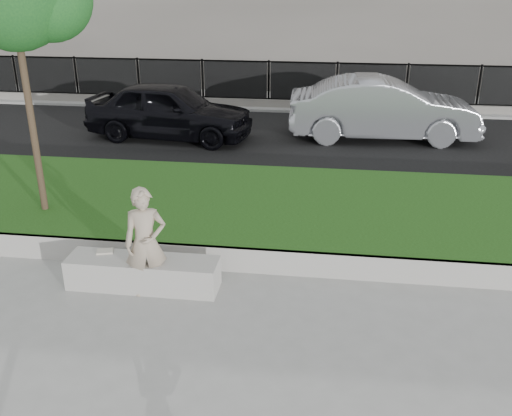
# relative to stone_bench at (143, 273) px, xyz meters

# --- Properties ---
(ground) EXTENTS (90.00, 90.00, 0.00)m
(ground) POSITION_rel_stone_bench_xyz_m (1.10, -0.40, -0.23)
(ground) COLOR gray
(ground) RESTS_ON ground
(grass_bank) EXTENTS (34.00, 4.00, 0.40)m
(grass_bank) POSITION_rel_stone_bench_xyz_m (1.10, 2.60, -0.03)
(grass_bank) COLOR #16360D
(grass_bank) RESTS_ON ground
(grass_kerb) EXTENTS (34.00, 0.08, 0.40)m
(grass_kerb) POSITION_rel_stone_bench_xyz_m (1.10, 0.64, -0.03)
(grass_kerb) COLOR #A9A69E
(grass_kerb) RESTS_ON ground
(street) EXTENTS (34.00, 7.00, 0.04)m
(street) POSITION_rel_stone_bench_xyz_m (1.10, 8.10, -0.21)
(street) COLOR black
(street) RESTS_ON ground
(far_pavement) EXTENTS (34.00, 3.00, 0.12)m
(far_pavement) POSITION_rel_stone_bench_xyz_m (1.10, 12.60, -0.17)
(far_pavement) COLOR gray
(far_pavement) RESTS_ON ground
(iron_fence) EXTENTS (32.00, 0.30, 1.50)m
(iron_fence) POSITION_rel_stone_bench_xyz_m (1.10, 11.60, 0.32)
(iron_fence) COLOR slate
(iron_fence) RESTS_ON far_pavement
(stone_bench) EXTENTS (2.21, 0.55, 0.45)m
(stone_bench) POSITION_rel_stone_bench_xyz_m (0.00, 0.00, 0.00)
(stone_bench) COLOR #A9A69E
(stone_bench) RESTS_ON ground
(man) EXTENTS (0.68, 0.56, 1.60)m
(man) POSITION_rel_stone_bench_xyz_m (0.13, -0.15, 0.57)
(man) COLOR tan
(man) RESTS_ON ground
(book) EXTENTS (0.27, 0.23, 0.03)m
(book) POSITION_rel_stone_bench_xyz_m (-0.61, 0.14, 0.24)
(book) COLOR beige
(book) RESTS_ON stone_bench
(car_dark) EXTENTS (4.66, 2.31, 1.53)m
(car_dark) POSITION_rel_stone_bench_xyz_m (-1.74, 7.70, 0.58)
(car_dark) COLOR black
(car_dark) RESTS_ON street
(car_silver) EXTENTS (5.06, 1.99, 1.64)m
(car_silver) POSITION_rel_stone_bench_xyz_m (3.95, 8.41, 0.63)
(car_silver) COLOR #94969C
(car_silver) RESTS_ON street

